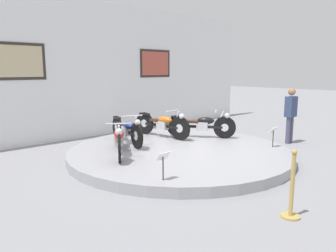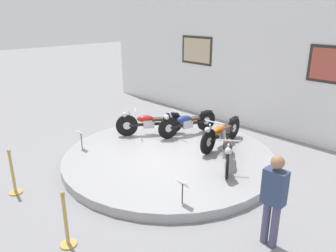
{
  "view_description": "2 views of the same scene",
  "coord_description": "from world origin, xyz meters",
  "px_view_note": "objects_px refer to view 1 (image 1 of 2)",
  "views": [
    {
      "loc": [
        -5.52,
        -5.59,
        2.14
      ],
      "look_at": [
        -0.08,
        0.34,
        0.75
      ],
      "focal_mm": 35.0,
      "sensor_mm": 36.0,
      "label": 1
    },
    {
      "loc": [
        5.55,
        -5.42,
        3.69
      ],
      "look_at": [
        -0.01,
        -0.04,
        0.97
      ],
      "focal_mm": 35.0,
      "sensor_mm": 36.0,
      "label": 2
    }
  ],
  "objects_px": {
    "visitor_standing": "(291,112)",
    "stanchion_post_left_of_entry": "(292,195)",
    "info_placard_front_left": "(163,160)",
    "motorcycle_red": "(119,138)",
    "info_placard_front_centre": "(273,133)",
    "motorcycle_black": "(202,124)",
    "motorcycle_blue": "(127,129)",
    "motorcycle_orange": "(163,124)"
  },
  "relations": [
    {
      "from": "visitor_standing",
      "to": "stanchion_post_left_of_entry",
      "type": "bearing_deg",
      "value": -152.33
    },
    {
      "from": "info_placard_front_left",
      "to": "visitor_standing",
      "type": "bearing_deg",
      "value": 4.25
    },
    {
      "from": "motorcycle_red",
      "to": "info_placard_front_centre",
      "type": "height_order",
      "value": "motorcycle_red"
    },
    {
      "from": "motorcycle_black",
      "to": "stanchion_post_left_of_entry",
      "type": "distance_m",
      "value": 4.78
    },
    {
      "from": "motorcycle_black",
      "to": "motorcycle_blue",
      "type": "bearing_deg",
      "value": 158.55
    },
    {
      "from": "stanchion_post_left_of_entry",
      "to": "info_placard_front_centre",
      "type": "bearing_deg",
      "value": 34.01
    },
    {
      "from": "motorcycle_red",
      "to": "motorcycle_orange",
      "type": "bearing_deg",
      "value": 21.52
    },
    {
      "from": "motorcycle_black",
      "to": "visitor_standing",
      "type": "relative_size",
      "value": 1.0
    },
    {
      "from": "motorcycle_red",
      "to": "motorcycle_blue",
      "type": "relative_size",
      "value": 0.87
    },
    {
      "from": "motorcycle_blue",
      "to": "motorcycle_black",
      "type": "distance_m",
      "value": 2.2
    },
    {
      "from": "motorcycle_blue",
      "to": "info_placard_front_left",
      "type": "relative_size",
      "value": 3.81
    },
    {
      "from": "motorcycle_red",
      "to": "visitor_standing",
      "type": "height_order",
      "value": "visitor_standing"
    },
    {
      "from": "info_placard_front_left",
      "to": "info_placard_front_centre",
      "type": "distance_m",
      "value": 3.7
    },
    {
      "from": "info_placard_front_left",
      "to": "info_placard_front_centre",
      "type": "relative_size",
      "value": 1.0
    },
    {
      "from": "info_placard_front_centre",
      "to": "stanchion_post_left_of_entry",
      "type": "distance_m",
      "value": 3.63
    },
    {
      "from": "motorcycle_red",
      "to": "info_placard_front_centre",
      "type": "relative_size",
      "value": 3.3
    },
    {
      "from": "motorcycle_orange",
      "to": "info_placard_front_left",
      "type": "height_order",
      "value": "motorcycle_orange"
    },
    {
      "from": "motorcycle_blue",
      "to": "info_placard_front_centre",
      "type": "height_order",
      "value": "motorcycle_blue"
    },
    {
      "from": "info_placard_front_left",
      "to": "stanchion_post_left_of_entry",
      "type": "xyz_separation_m",
      "value": [
        0.69,
        -2.03,
        -0.24
      ]
    },
    {
      "from": "motorcycle_orange",
      "to": "info_placard_front_centre",
      "type": "relative_size",
      "value": 3.91
    },
    {
      "from": "motorcycle_black",
      "to": "visitor_standing",
      "type": "distance_m",
      "value": 2.61
    },
    {
      "from": "motorcycle_black",
      "to": "info_placard_front_centre",
      "type": "xyz_separation_m",
      "value": [
        0.43,
        -1.99,
        -0.01
      ]
    },
    {
      "from": "motorcycle_black",
      "to": "info_placard_front_centre",
      "type": "distance_m",
      "value": 2.03
    },
    {
      "from": "motorcycle_orange",
      "to": "motorcycle_black",
      "type": "height_order",
      "value": "motorcycle_orange"
    },
    {
      "from": "motorcycle_red",
      "to": "stanchion_post_left_of_entry",
      "type": "relative_size",
      "value": 1.65
    },
    {
      "from": "info_placard_front_centre",
      "to": "stanchion_post_left_of_entry",
      "type": "xyz_separation_m",
      "value": [
        -3.01,
        -2.03,
        -0.24
      ]
    },
    {
      "from": "motorcycle_orange",
      "to": "motorcycle_black",
      "type": "distance_m",
      "value": 1.14
    },
    {
      "from": "motorcycle_blue",
      "to": "info_placard_front_left",
      "type": "xyz_separation_m",
      "value": [
        -1.22,
        -2.79,
        -0.02
      ]
    },
    {
      "from": "info_placard_front_left",
      "to": "motorcycle_blue",
      "type": "bearing_deg",
      "value": 66.36
    },
    {
      "from": "visitor_standing",
      "to": "motorcycle_red",
      "type": "bearing_deg",
      "value": 161.94
    },
    {
      "from": "info_placard_front_centre",
      "to": "motorcycle_red",
      "type": "bearing_deg",
      "value": 148.71
    },
    {
      "from": "motorcycle_orange",
      "to": "stanchion_post_left_of_entry",
      "type": "distance_m",
      "value": 5.14
    },
    {
      "from": "motorcycle_blue",
      "to": "motorcycle_black",
      "type": "xyz_separation_m",
      "value": [
        2.05,
        -0.81,
        -0.01
      ]
    },
    {
      "from": "info_placard_front_left",
      "to": "motorcycle_red",
      "type": "bearing_deg",
      "value": 77.85
    },
    {
      "from": "motorcycle_red",
      "to": "motorcycle_black",
      "type": "distance_m",
      "value": 2.84
    },
    {
      "from": "motorcycle_orange",
      "to": "motorcycle_blue",
      "type": "bearing_deg",
      "value": -179.98
    },
    {
      "from": "motorcycle_black",
      "to": "visitor_standing",
      "type": "height_order",
      "value": "visitor_standing"
    },
    {
      "from": "motorcycle_orange",
      "to": "info_placard_front_centre",
      "type": "xyz_separation_m",
      "value": [
        1.23,
        -2.79,
        -0.03
      ]
    },
    {
      "from": "motorcycle_red",
      "to": "info_placard_front_left",
      "type": "height_order",
      "value": "motorcycle_red"
    },
    {
      "from": "motorcycle_black",
      "to": "info_placard_front_left",
      "type": "relative_size",
      "value": 3.17
    },
    {
      "from": "motorcycle_blue",
      "to": "info_placard_front_centre",
      "type": "distance_m",
      "value": 3.73
    },
    {
      "from": "motorcycle_blue",
      "to": "visitor_standing",
      "type": "bearing_deg",
      "value": -30.38
    }
  ]
}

